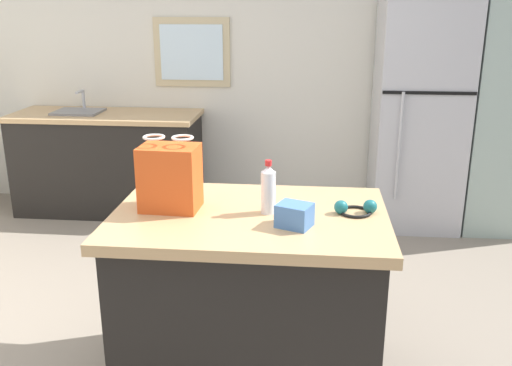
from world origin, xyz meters
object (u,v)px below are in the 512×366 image
Objects in this scene: small_box at (294,215)px; bottle at (268,189)px; shopping_bag at (170,177)px; ear_defenders at (355,209)px; tall_cabinet at (505,100)px; kitchen_island at (250,297)px; refrigerator at (419,114)px.

bottle reaches higher than small_box.
shopping_bag is 0.62m from small_box.
tall_cabinet is at bearing 58.99° from ear_defenders.
small_box is at bearing -34.02° from kitchen_island.
bottle is at bearing -127.64° from tall_cabinet.
ear_defenders is (-1.33, -2.21, -0.16)m from tall_cabinet.
shopping_bag is 2.45× the size of small_box.
refrigerator is 9.52× the size of ear_defenders.
ear_defenders is at bearing 4.67° from bottle.
tall_cabinet is at bearing 45.56° from shopping_bag.
refrigerator reaches higher than ear_defenders.
bottle is 1.27× the size of ear_defenders.
refrigerator is 0.68m from tall_cabinet.
tall_cabinet is 6.14× the size of shopping_bag.
ear_defenders reaches higher than kitchen_island.
bottle is at bearing -175.33° from ear_defenders.
ear_defenders is (0.48, 0.05, 0.46)m from kitchen_island.
small_box is 0.33m from ear_defenders.
kitchen_island is at bearing -116.98° from refrigerator.
ear_defenders is at bearing 5.35° from kitchen_island.
tall_cabinet reaches higher than shopping_bag.
tall_cabinet is at bearing 51.19° from kitchen_island.
bottle is at bearing 129.10° from small_box.
refrigerator is 2.48m from bottle.
tall_cabinet is (0.66, 0.00, 0.13)m from refrigerator.
shopping_bag reaches higher than kitchen_island.
tall_cabinet reaches higher than refrigerator.
kitchen_island is 3.64× the size of shopping_bag.
shopping_bag is (-0.37, 0.02, 0.59)m from kitchen_island.
shopping_bag is at bearing 178.58° from bottle.
shopping_bag is (-2.18, -2.23, -0.03)m from tall_cabinet.
tall_cabinet is at bearing 0.02° from refrigerator.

